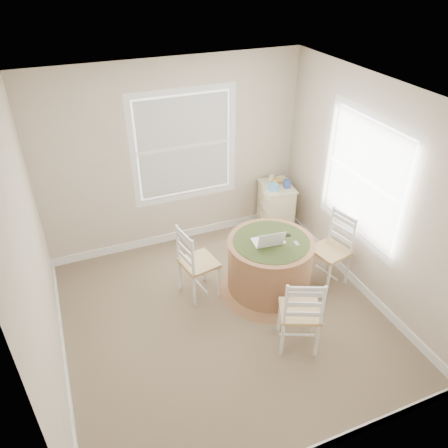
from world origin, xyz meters
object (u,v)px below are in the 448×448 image
laptop (268,241)px  round_table (270,264)px  chair_left (199,262)px  chair_near (300,311)px  corner_chest (275,208)px  chair_right (330,251)px

laptop → round_table: bearing=-154.5°
chair_left → chair_near: size_ratio=1.00×
chair_left → chair_near: bearing=-159.8°
round_table → chair_left: bearing=168.6°
chair_left → corner_chest: (1.54, 0.93, -0.09)m
corner_chest → round_table: bearing=-113.1°
corner_chest → chair_left: bearing=-141.3°
chair_left → chair_right: same height
round_table → chair_right: bearing=-1.3°
chair_right → laptop: 0.90m
chair_right → corner_chest: bearing=170.5°
chair_left → laptop: size_ratio=2.70×
round_table → laptop: size_ratio=3.48×
chair_right → round_table: bearing=-111.0°
chair_near → laptop: (0.05, 0.89, 0.30)m
round_table → corner_chest: size_ratio=1.60×
chair_right → laptop: bearing=-109.0°
chair_near → laptop: 0.94m
chair_left → corner_chest: bearing=-69.6°
round_table → chair_right: size_ratio=1.29×
chair_near → round_table: bearing=-73.5°
chair_near → laptop: laptop is taller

